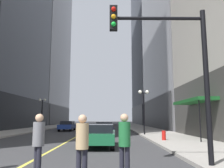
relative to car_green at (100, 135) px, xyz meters
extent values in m
plane|color=#38383A|center=(-2.48, 25.75, -0.72)|extent=(200.00, 200.00, 0.00)
cube|color=#9E9991|center=(-10.73, 25.75, -0.64)|extent=(4.50, 78.00, 0.15)
cube|color=#9E9991|center=(5.77, 25.75, -0.64)|extent=(4.50, 78.00, 0.15)
cube|color=#E5D64C|center=(-2.48, 25.75, -0.72)|extent=(0.16, 70.00, 0.01)
cube|color=black|center=(-13.08, 25.25, 1.78)|extent=(0.50, 22.80, 5.00)
cube|color=gray|center=(-18.73, 50.75, 27.49)|extent=(11.49, 26.00, 56.41)
cube|color=#2C2C2E|center=(-13.08, 50.75, 1.78)|extent=(0.50, 24.70, 5.00)
cube|color=#3A3935|center=(8.12, 1.75, 1.78)|extent=(0.50, 20.90, 5.00)
cube|color=gray|center=(14.98, 25.25, 21.26)|extent=(13.92, 24.00, 43.95)
cube|color=#2C2C2E|center=(8.12, 25.25, 1.78)|extent=(0.50, 22.80, 5.00)
cube|color=black|center=(8.12, 50.75, 1.78)|extent=(0.50, 24.70, 5.00)
cube|color=#144C1E|center=(7.22, 4.34, 2.28)|extent=(1.60, 6.10, 0.24)
cylinder|color=black|center=(6.52, 1.44, 0.72)|extent=(0.08, 0.08, 2.88)
cube|color=#196038|center=(0.00, 0.07, -0.12)|extent=(1.90, 4.51, 0.55)
cube|color=black|center=(0.00, -0.16, 0.35)|extent=(1.63, 2.54, 0.50)
cylinder|color=black|center=(-0.73, 1.65, -0.40)|extent=(0.24, 0.65, 0.64)
cylinder|color=black|center=(0.81, 1.61, -0.40)|extent=(0.24, 0.65, 0.64)
cylinder|color=black|center=(-0.81, -1.48, -0.40)|extent=(0.24, 0.65, 0.64)
cylinder|color=black|center=(0.73, -1.52, -0.40)|extent=(0.24, 0.65, 0.64)
cube|color=#141E4C|center=(0.01, 9.50, -0.12)|extent=(1.86, 4.35, 0.55)
cube|color=black|center=(0.02, 9.29, 0.35)|extent=(1.59, 2.46, 0.50)
cylinder|color=black|center=(-0.78, 10.97, -0.40)|extent=(0.24, 0.65, 0.64)
cylinder|color=black|center=(0.68, 11.03, -0.40)|extent=(0.24, 0.65, 0.64)
cylinder|color=black|center=(-0.66, 7.98, -0.40)|extent=(0.24, 0.65, 0.64)
cylinder|color=black|center=(0.80, 8.03, -0.40)|extent=(0.24, 0.65, 0.64)
cube|color=navy|center=(-5.18, 17.93, -0.12)|extent=(1.75, 4.73, 0.55)
cube|color=black|center=(-5.18, 18.16, 0.35)|extent=(1.53, 2.65, 0.50)
cylinder|color=black|center=(-4.43, 16.28, -0.40)|extent=(0.22, 0.64, 0.64)
cylinder|color=black|center=(-5.92, 16.27, -0.40)|extent=(0.22, 0.64, 0.64)
cylinder|color=black|center=(-4.44, 19.58, -0.40)|extent=(0.22, 0.64, 0.64)
cylinder|color=black|center=(-5.93, 19.58, -0.40)|extent=(0.22, 0.64, 0.64)
cylinder|color=black|center=(-1.53, -7.00, -0.28)|extent=(0.14, 0.14, 0.87)
cylinder|color=black|center=(-1.42, -7.12, -0.28)|extent=(0.14, 0.14, 0.87)
cylinder|color=slate|center=(-1.47, -7.06, 0.50)|extent=(0.48, 0.48, 0.69)
sphere|color=tan|center=(-1.47, -7.06, 0.96)|extent=(0.24, 0.24, 0.24)
cylinder|color=black|center=(-0.22, -7.62, -0.29)|extent=(0.14, 0.14, 0.86)
cylinder|color=black|center=(-0.06, -7.64, -0.29)|extent=(0.14, 0.14, 0.86)
cylinder|color=tan|center=(-0.14, -7.63, 0.48)|extent=(0.37, 0.37, 0.68)
sphere|color=tan|center=(-0.14, -7.63, 0.93)|extent=(0.23, 0.23, 0.23)
cylinder|color=black|center=(0.94, -7.15, -0.28)|extent=(0.14, 0.14, 0.87)
cylinder|color=black|center=(1.09, -7.19, -0.28)|extent=(0.14, 0.14, 0.87)
cylinder|color=#1E6633|center=(1.02, -7.17, 0.50)|extent=(0.42, 0.42, 0.69)
sphere|color=tan|center=(1.02, -7.17, 0.96)|extent=(0.24, 0.24, 0.24)
cylinder|color=black|center=(3.92, -6.12, 2.03)|extent=(0.18, 0.18, 5.50)
cylinder|color=black|center=(2.32, -6.12, 4.48)|extent=(3.20, 0.12, 0.12)
cube|color=black|center=(0.72, -6.12, 4.48)|extent=(0.28, 0.24, 0.90)
sphere|color=red|center=(0.72, -6.26, 4.76)|extent=(0.17, 0.17, 0.17)
sphere|color=orange|center=(0.72, -6.26, 4.48)|extent=(0.17, 0.17, 0.17)
sphere|color=green|center=(0.72, -6.26, 4.20)|extent=(0.17, 0.17, 0.17)
cylinder|color=black|center=(-8.88, 18.68, 1.38)|extent=(0.14, 0.14, 4.20)
cylinder|color=black|center=(-8.88, 18.68, 3.43)|extent=(0.80, 0.06, 0.06)
sphere|color=white|center=(-9.23, 18.68, 3.53)|extent=(0.36, 0.36, 0.36)
sphere|color=white|center=(-8.53, 18.68, 3.53)|extent=(0.36, 0.36, 0.36)
cylinder|color=black|center=(3.92, 8.80, 1.38)|extent=(0.14, 0.14, 4.20)
cylinder|color=black|center=(3.92, 8.80, 3.43)|extent=(0.80, 0.06, 0.06)
sphere|color=white|center=(3.57, 8.80, 3.53)|extent=(0.36, 0.36, 0.36)
sphere|color=white|center=(4.27, 8.80, 3.53)|extent=(0.36, 0.36, 0.36)
cylinder|color=red|center=(4.42, 2.82, -0.32)|extent=(0.28, 0.28, 0.80)
camera|label=1|loc=(0.60, -13.98, 0.94)|focal=37.31mm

